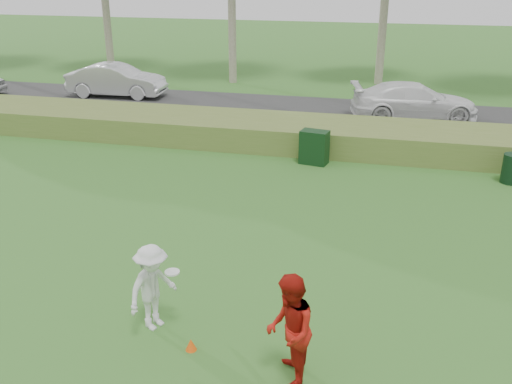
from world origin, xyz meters
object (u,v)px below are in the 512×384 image
(player_white, at_px, (152,287))
(utility_cabinet, at_px, (314,147))
(cone_orange, at_px, (191,345))
(car_right, at_px, (414,101))
(player_red, at_px, (290,331))
(car_mid, at_px, (116,80))
(trash_bin, at_px, (512,169))

(player_white, height_order, utility_cabinet, player_white)
(cone_orange, xyz_separation_m, car_right, (3.89, 17.05, 0.72))
(player_red, xyz_separation_m, car_mid, (-12.22, 18.53, -0.10))
(player_white, bearing_deg, trash_bin, -15.19)
(cone_orange, relative_size, utility_cabinet, 0.19)
(cone_orange, distance_m, utility_cabinet, 10.44)
(player_white, bearing_deg, utility_cabinet, 14.84)
(car_mid, bearing_deg, car_right, -97.51)
(car_mid, relative_size, car_right, 0.92)
(cone_orange, bearing_deg, utility_cabinet, 86.65)
(player_white, distance_m, car_right, 17.22)
(cone_orange, relative_size, trash_bin, 0.24)
(car_right, bearing_deg, utility_cabinet, 142.06)
(cone_orange, height_order, car_mid, car_mid)
(player_white, distance_m, trash_bin, 12.21)
(utility_cabinet, distance_m, trash_bin, 6.13)
(cone_orange, height_order, trash_bin, trash_bin)
(player_white, distance_m, car_mid, 20.08)
(player_white, xyz_separation_m, player_red, (2.67, -0.87, 0.12))
(player_white, relative_size, player_red, 0.87)
(player_red, bearing_deg, cone_orange, -114.20)
(player_white, relative_size, utility_cabinet, 1.47)
(cone_orange, xyz_separation_m, trash_bin, (6.73, 10.04, 0.34))
(cone_orange, relative_size, car_mid, 0.05)
(player_red, xyz_separation_m, trash_bin, (4.94, 10.41, -0.50))
(player_white, height_order, player_red, player_red)
(player_white, relative_size, trash_bin, 1.84)
(cone_orange, height_order, car_right, car_right)
(trash_bin, bearing_deg, car_right, 112.10)
(player_red, relative_size, car_right, 0.36)
(player_white, distance_m, cone_orange, 1.24)
(utility_cabinet, height_order, car_right, car_right)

